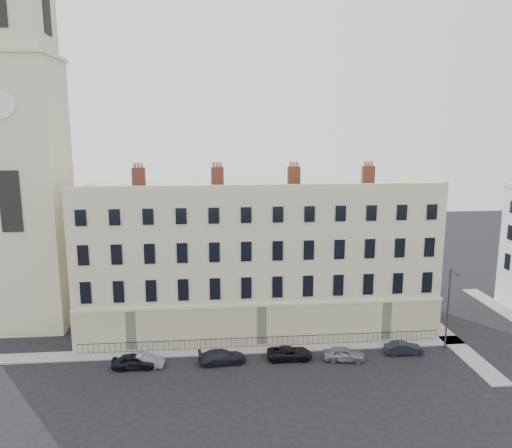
# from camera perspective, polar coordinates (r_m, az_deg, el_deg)

# --- Properties ---
(ground) EXTENTS (160.00, 160.00, 0.00)m
(ground) POSITION_cam_1_polar(r_m,az_deg,el_deg) (46.20, 9.22, -16.24)
(ground) COLOR black
(ground) RESTS_ON ground
(terrace) EXTENTS (36.22, 12.22, 17.00)m
(terrace) POSITION_cam_1_polar(r_m,az_deg,el_deg) (53.59, 0.03, -3.63)
(terrace) COLOR beige
(terrace) RESTS_ON ground
(church_tower) EXTENTS (8.00, 8.13, 44.00)m
(church_tower) POSITION_cam_1_polar(r_m,az_deg,el_deg) (56.97, -25.25, 7.58)
(church_tower) COLOR beige
(church_tower) RESTS_ON ground
(pavement_terrace) EXTENTS (48.00, 2.00, 0.12)m
(pavement_terrace) POSITION_cam_1_polar(r_m,az_deg,el_deg) (49.34, -3.98, -14.18)
(pavement_terrace) COLOR gray
(pavement_terrace) RESTS_ON ground
(pavement_east_return) EXTENTS (2.00, 24.00, 0.12)m
(pavement_east_return) POSITION_cam_1_polar(r_m,az_deg,el_deg) (57.31, 20.06, -11.17)
(pavement_east_return) COLOR gray
(pavement_east_return) RESTS_ON ground
(railings) EXTENTS (35.00, 0.04, 0.96)m
(railings) POSITION_cam_1_polar(r_m,az_deg,el_deg) (49.74, 0.73, -13.32)
(railings) COLOR black
(railings) RESTS_ON ground
(car_a) EXTENTS (3.88, 1.59, 1.32)m
(car_a) POSITION_cam_1_polar(r_m,az_deg,el_deg) (47.06, -13.78, -14.99)
(car_a) COLOR black
(car_a) RESTS_ON ground
(car_b) EXTENTS (3.75, 1.66, 1.20)m
(car_b) POSITION_cam_1_polar(r_m,az_deg,el_deg) (47.16, -12.74, -14.97)
(car_b) COLOR gray
(car_b) RESTS_ON ground
(car_c) EXTENTS (4.45, 2.15, 1.25)m
(car_c) POSITION_cam_1_polar(r_m,az_deg,el_deg) (46.78, -3.89, -14.90)
(car_c) COLOR black
(car_c) RESTS_ON ground
(car_d) EXTENTS (4.23, 2.02, 1.16)m
(car_d) POSITION_cam_1_polar(r_m,az_deg,el_deg) (47.55, 3.87, -14.50)
(car_d) COLOR black
(car_d) RESTS_ON ground
(car_e) EXTENTS (3.96, 2.10, 1.28)m
(car_e) POSITION_cam_1_polar(r_m,az_deg,el_deg) (47.84, 10.03, -14.41)
(car_e) COLOR slate
(car_e) RESTS_ON ground
(car_f) EXTENTS (3.57, 1.34, 1.16)m
(car_f) POSITION_cam_1_polar(r_m,az_deg,el_deg) (50.35, 16.50, -13.45)
(car_f) COLOR black
(car_f) RESTS_ON ground
(streetlamp) EXTENTS (0.18, 1.74, 8.04)m
(streetlamp) POSITION_cam_1_polar(r_m,az_deg,el_deg) (51.17, 21.15, -8.68)
(streetlamp) COLOR #35343A
(streetlamp) RESTS_ON ground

